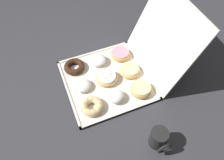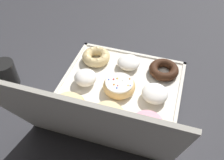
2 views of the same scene
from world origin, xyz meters
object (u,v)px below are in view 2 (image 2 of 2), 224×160
Objects in this scene: chocolate_cake_ring_donut_0 at (164,70)px; coffee_mug at (5,73)px; powdered_filled_donut_1 at (128,62)px; powdered_filled_donut_5 at (85,78)px; cruller_donut_2 at (96,57)px; glazed_ring_donut_8 at (69,106)px; glazed_ring_donut_7 at (107,115)px; donut_box at (119,91)px; powdered_filled_donut_3 at (155,94)px; sprinkle_donut_4 at (118,86)px; pink_frosted_donut_6 at (147,126)px.

coffee_mug reaches higher than chocolate_cake_ring_donut_0.
powdered_filled_donut_1 is 1.08× the size of powdered_filled_donut_5.
cruller_donut_2 is 0.98× the size of glazed_ring_donut_8.
powdered_filled_donut_1 is at bearing -90.03° from glazed_ring_donut_7.
coffee_mug is at bearing 11.75° from donut_box.
donut_box is 0.14m from glazed_ring_donut_7.
powdered_filled_donut_1 reaches higher than cruller_donut_2.
coffee_mug reaches higher than cruller_donut_2.
glazed_ring_donut_7 is at bearing 89.97° from powdered_filled_donut_1.
powdered_filled_donut_3 is 1.12× the size of powdered_filled_donut_5.
coffee_mug reaches higher than powdered_filled_donut_1.
sprinkle_donut_4 is at bearing 134.78° from cruller_donut_2.
pink_frosted_donut_6 is at bearing 116.15° from powdered_filled_donut_1.
powdered_filled_donut_1 is at bearing 1.11° from chocolate_cake_ring_donut_0.
glazed_ring_donut_8 is 1.13× the size of coffee_mug.
chocolate_cake_ring_donut_0 is 1.39× the size of powdered_filled_donut_5.
powdered_filled_donut_5 reaches higher than powdered_filled_donut_3.
powdered_filled_donut_1 reaches higher than donut_box.
powdered_filled_donut_3 is (0.01, 0.14, 0.01)m from chocolate_cake_ring_donut_0.
powdered_filled_donut_1 is 0.14m from sprinkle_donut_4.
sprinkle_donut_4 is at bearing 44.42° from chocolate_cake_ring_donut_0.
coffee_mug is (0.41, 0.22, 0.02)m from powdered_filled_donut_1.
cruller_donut_2 is 0.38m from pink_frosted_donut_6.
donut_box is 0.42m from coffee_mug.
powdered_filled_donut_5 is at bearing 46.32° from powdered_filled_donut_1.
donut_box is 4.33× the size of coffee_mug.
cruller_donut_2 is 1.37× the size of powdered_filled_donut_5.
coffee_mug is (0.27, -0.05, 0.02)m from glazed_ring_donut_8.
powdered_filled_donut_5 reaches higher than powdered_filled_donut_1.
cruller_donut_2 is at bearing -142.04° from coffee_mug.
cruller_donut_2 is 1.12× the size of coffee_mug.
donut_box is at bearing 90.91° from powdered_filled_donut_1.
powdered_filled_donut_5 is at bearing -1.61° from sprinkle_donut_4.
chocolate_cake_ring_donut_0 is at bearing -134.87° from glazed_ring_donut_8.
pink_frosted_donut_6 is at bearing 135.05° from cruller_donut_2.
powdered_filled_donut_3 reaches higher than powdered_filled_donut_1.
chocolate_cake_ring_donut_0 is 0.39m from glazed_ring_donut_8.
sprinkle_donut_4 is 0.13m from glazed_ring_donut_7.
coffee_mug is (0.27, 0.21, 0.02)m from cruller_donut_2.
powdered_filled_donut_3 reaches higher than chocolate_cake_ring_donut_0.
chocolate_cake_ring_donut_0 is 1.24× the size of powdered_filled_donut_3.
donut_box is at bearing -134.26° from glazed_ring_donut_8.
sprinkle_donut_4 is at bearing -44.67° from pink_frosted_donut_6.
powdered_filled_donut_5 reaches higher than cruller_donut_2.
sprinkle_donut_4 is 0.19m from glazed_ring_donut_8.
cruller_donut_2 is at bearing -26.77° from powdered_filled_donut_3.
coffee_mug is at bearing -7.05° from glazed_ring_donut_7.
glazed_ring_donut_8 reaches higher than pink_frosted_donut_6.
powdered_filled_donut_5 reaches higher than glazed_ring_donut_8.
glazed_ring_donut_7 is at bearing 62.57° from chocolate_cake_ring_donut_0.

